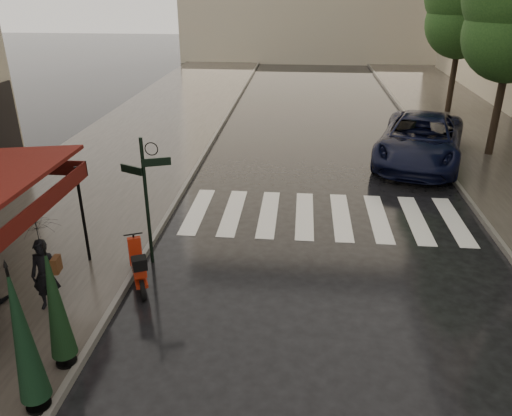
% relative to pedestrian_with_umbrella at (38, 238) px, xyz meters
% --- Properties ---
extents(ground, '(120.00, 120.00, 0.00)m').
position_rel_pedestrian_with_umbrella_xyz_m(ground, '(2.67, -0.84, -1.70)').
color(ground, black).
rests_on(ground, ground).
extents(sidewalk_near, '(6.00, 60.00, 0.12)m').
position_rel_pedestrian_with_umbrella_xyz_m(sidewalk_near, '(-1.83, 11.16, -1.64)').
color(sidewalk_near, '#38332D').
rests_on(sidewalk_near, ground).
extents(sidewalk_far, '(5.50, 60.00, 0.12)m').
position_rel_pedestrian_with_umbrella_xyz_m(sidewalk_far, '(12.92, 11.16, -1.64)').
color(sidewalk_far, '#38332D').
rests_on(sidewalk_far, ground).
extents(curb_near, '(0.12, 60.00, 0.16)m').
position_rel_pedestrian_with_umbrella_xyz_m(curb_near, '(1.22, 11.16, -1.63)').
color(curb_near, '#595651').
rests_on(curb_near, ground).
extents(curb_far, '(0.12, 60.00, 0.16)m').
position_rel_pedestrian_with_umbrella_xyz_m(curb_far, '(10.12, 11.16, -1.63)').
color(curb_far, '#595651').
rests_on(curb_far, ground).
extents(crosswalk, '(7.85, 3.20, 0.01)m').
position_rel_pedestrian_with_umbrella_xyz_m(crosswalk, '(5.64, 5.16, -1.70)').
color(crosswalk, silver).
rests_on(crosswalk, ground).
extents(signpost, '(1.17, 0.29, 3.10)m').
position_rel_pedestrian_with_umbrella_xyz_m(signpost, '(1.47, 2.16, 0.13)').
color(signpost, black).
rests_on(signpost, ground).
extents(pedestrian_with_umbrella, '(1.00, 1.02, 2.38)m').
position_rel_pedestrian_with_umbrella_xyz_m(pedestrian_with_umbrella, '(0.00, 0.00, 0.00)').
color(pedestrian_with_umbrella, black).
rests_on(pedestrian_with_umbrella, sidewalk_near).
extents(scooter, '(0.82, 1.47, 1.04)m').
position_rel_pedestrian_with_umbrella_xyz_m(scooter, '(1.50, 1.09, -1.22)').
color(scooter, black).
rests_on(scooter, ground).
extents(parked_car, '(4.47, 6.73, 1.72)m').
position_rel_pedestrian_with_umbrella_xyz_m(parked_car, '(9.33, 10.31, -0.84)').
color(parked_car, black).
rests_on(parked_car, ground).
extents(parasol_front, '(0.47, 0.47, 2.60)m').
position_rel_pedestrian_with_umbrella_xyz_m(parasol_front, '(1.02, -2.54, -0.19)').
color(parasol_front, black).
rests_on(parasol_front, sidewalk_near).
extents(parasol_back, '(0.44, 0.44, 2.34)m').
position_rel_pedestrian_with_umbrella_xyz_m(parasol_back, '(1.02, -1.55, -0.32)').
color(parasol_back, black).
rests_on(parasol_back, sidewalk_near).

